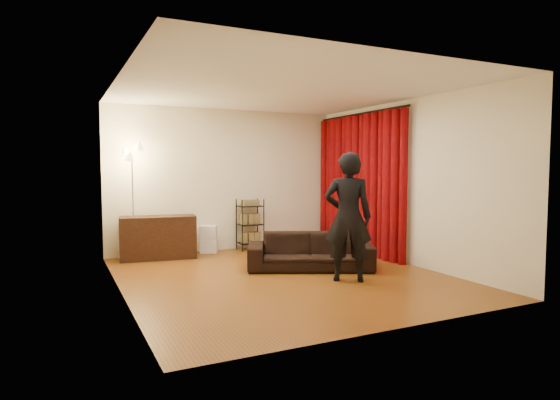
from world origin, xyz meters
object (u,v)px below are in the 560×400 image
storage_boxes (209,239)px  floor_lamp (133,203)px  person (348,217)px  sofa (310,251)px  media_cabinet (158,237)px  wire_shelf (250,224)px

storage_boxes → floor_lamp: 1.58m
person → sofa: bearing=-50.1°
sofa → storage_boxes: sofa is taller
sofa → floor_lamp: size_ratio=0.97×
storage_boxes → media_cabinet: bearing=-170.2°
sofa → wire_shelf: 2.04m
person → storage_boxes: bearing=-36.3°
person → floor_lamp: 3.72m
sofa → media_cabinet: media_cabinet is taller
person → storage_boxes: (-1.11, 2.94, -0.65)m
sofa → person: size_ratio=1.07×
wire_shelf → floor_lamp: bearing=-178.5°
person → media_cabinet: (-2.08, 2.78, -0.53)m
media_cabinet → floor_lamp: bearing=-167.7°
sofa → person: person is taller
person → floor_lamp: (-2.50, 2.75, 0.09)m
sofa → floor_lamp: bearing=167.2°
sofa → storage_boxes: bearing=141.2°
media_cabinet → wire_shelf: size_ratio=1.30×
person → wire_shelf: bearing=-51.1°
person → storage_boxes: 3.21m
person → media_cabinet: person is taller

